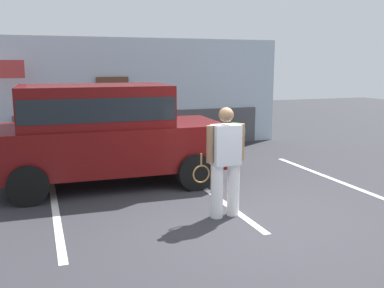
{
  "coord_description": "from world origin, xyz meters",
  "views": [
    {
      "loc": [
        -2.97,
        -5.94,
        2.46
      ],
      "look_at": [
        -0.39,
        1.2,
        1.05
      ],
      "focal_mm": 40.41,
      "sensor_mm": 36.0,
      "label": 1
    }
  ],
  "objects": [
    {
      "name": "house_frontage",
      "position": [
        -0.01,
        6.5,
        1.5
      ],
      "size": [
        8.56,
        0.4,
        3.19
      ],
      "color": "silver",
      "rests_on": "ground_plane"
    },
    {
      "name": "parking_stripe_2",
      "position": [
        2.98,
        1.5,
        0.0
      ],
      "size": [
        0.12,
        4.4,
        0.01
      ],
      "primitive_type": "cube",
      "color": "silver",
      "rests_on": "ground_plane"
    },
    {
      "name": "parking_stripe_1",
      "position": [
        0.11,
        1.5,
        0.0
      ],
      "size": [
        0.12,
        4.4,
        0.01
      ],
      "primitive_type": "cube",
      "color": "silver",
      "rests_on": "ground_plane"
    },
    {
      "name": "flag_pole",
      "position": [
        -3.76,
        5.86,
        1.83
      ],
      "size": [
        0.8,
        0.07,
        2.61
      ],
      "color": "silver",
      "rests_on": "ground_plane"
    },
    {
      "name": "tennis_player_man",
      "position": [
        -0.17,
        0.24,
        0.93
      ],
      "size": [
        0.92,
        0.3,
        1.79
      ],
      "rotation": [
        0.0,
        0.0,
        3.18
      ],
      "color": "white",
      "rests_on": "ground_plane"
    },
    {
      "name": "parked_suv",
      "position": [
        -1.72,
        2.83,
        1.15
      ],
      "size": [
        4.66,
        2.28,
        2.05
      ],
      "rotation": [
        0.0,
        0.0,
        -0.03
      ],
      "color": "#590C0C",
      "rests_on": "ground_plane"
    },
    {
      "name": "parking_stripe_0",
      "position": [
        -2.77,
        1.5,
        0.0
      ],
      "size": [
        0.12,
        4.4,
        0.01
      ],
      "primitive_type": "cube",
      "color": "silver",
      "rests_on": "ground_plane"
    },
    {
      "name": "potted_plant_by_porch",
      "position": [
        2.55,
        5.53,
        0.43
      ],
      "size": [
        0.59,
        0.59,
        0.78
      ],
      "color": "brown",
      "rests_on": "ground_plane"
    },
    {
      "name": "ground_plane",
      "position": [
        0.0,
        0.0,
        0.0
      ],
      "size": [
        40.0,
        40.0,
        0.0
      ],
      "primitive_type": "plane",
      "color": "#2D2D33"
    }
  ]
}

